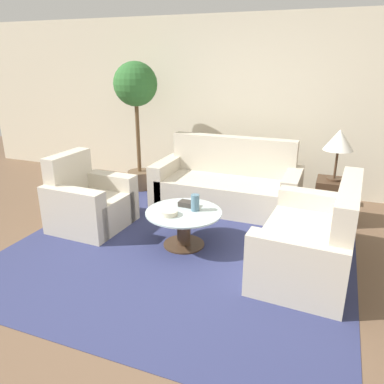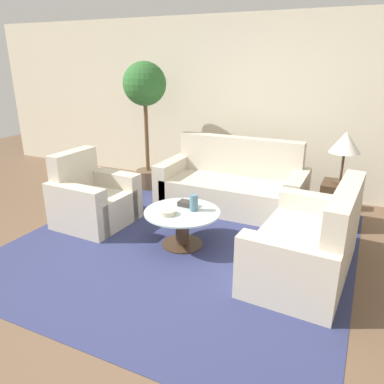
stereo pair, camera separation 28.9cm
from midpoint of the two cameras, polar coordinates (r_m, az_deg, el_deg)
The scene contains 13 objects.
ground_plane at distance 3.71m, azimuth -7.52°, elevation -12.73°, with size 14.00×14.00×0.00m, color brown.
wall_back at distance 5.92m, azimuth 5.96°, elevation 13.02°, with size 10.00×0.06×2.60m.
rug at distance 4.25m, azimuth -3.21°, elevation -8.05°, with size 3.60×3.53×0.01m.
sofa_main at distance 5.26m, azimuth 3.85°, elevation 0.96°, with size 1.98×0.87×0.94m.
armchair at distance 4.83m, azimuth -17.28°, elevation -1.71°, with size 0.84×0.90×0.90m.
loveseat at distance 3.80m, azimuth 16.15°, elevation -7.49°, with size 0.92×1.50×0.92m.
coffee_table at distance 4.13m, azimuth -3.28°, elevation -4.85°, with size 0.84×0.84×0.41m.
side_table at distance 5.00m, azimuth 18.90°, elevation -1.28°, with size 0.40×0.40×0.55m.
table_lamp at distance 4.80m, azimuth 19.91°, elevation 7.30°, with size 0.36×0.36×0.63m.
potted_plant at distance 5.82m, azimuth -9.98°, elevation 13.90°, with size 0.65×0.65×1.95m.
vase at distance 4.06m, azimuth -1.55°, elevation -1.65°, with size 0.09×0.09×0.18m.
bowl at distance 3.98m, azimuth -5.59°, elevation -3.22°, with size 0.18×0.18×0.05m.
book_stack at distance 4.20m, azimuth -2.59°, elevation -1.85°, with size 0.21×0.13×0.06m.
Camera 1 is at (1.43, -2.77, 1.98)m, focal length 35.00 mm.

